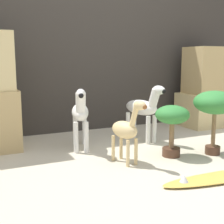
# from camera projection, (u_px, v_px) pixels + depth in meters

# --- Properties ---
(ground_plane) EXTENTS (14.00, 14.00, 0.00)m
(ground_plane) POSITION_uv_depth(u_px,v_px,m) (175.00, 168.00, 2.52)
(ground_plane) COLOR beige
(wall_back) EXTENTS (6.40, 0.08, 2.20)m
(wall_back) POSITION_uv_depth(u_px,v_px,m) (97.00, 40.00, 3.81)
(wall_back) COLOR #38332D
(wall_back) RESTS_ON ground_plane
(rock_pillar_right) EXTENTS (0.68, 0.50, 1.03)m
(rock_pillar_right) POSITION_uv_depth(u_px,v_px,m) (207.00, 91.00, 4.10)
(rock_pillar_right) COLOR #DBC184
(rock_pillar_right) RESTS_ON ground_plane
(zebra_right) EXTENTS (0.27, 0.55, 0.61)m
(zebra_right) POSITION_uv_depth(u_px,v_px,m) (144.00, 108.00, 3.30)
(zebra_right) COLOR white
(zebra_right) RESTS_ON ground_plane
(zebra_left) EXTENTS (0.28, 0.54, 0.61)m
(zebra_left) POSITION_uv_depth(u_px,v_px,m) (80.00, 113.00, 3.00)
(zebra_left) COLOR white
(zebra_left) RESTS_ON ground_plane
(giraffe_figurine) EXTENTS (0.20, 0.41, 0.55)m
(giraffe_figurine) POSITION_uv_depth(u_px,v_px,m) (126.00, 129.00, 2.60)
(giraffe_figurine) COLOR #E0C184
(giraffe_figurine) RESTS_ON ground_plane
(potted_palm_front) EXTENTS (0.39, 0.39, 0.59)m
(potted_palm_front) POSITION_uv_depth(u_px,v_px,m) (215.00, 105.00, 2.83)
(potted_palm_front) COLOR #513323
(potted_palm_front) RESTS_ON ground_plane
(potted_palm_back) EXTENTS (0.31, 0.31, 0.47)m
(potted_palm_back) POSITION_uv_depth(u_px,v_px,m) (172.00, 119.00, 2.78)
(potted_palm_back) COLOR #513323
(potted_palm_back) RESTS_ON ground_plane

